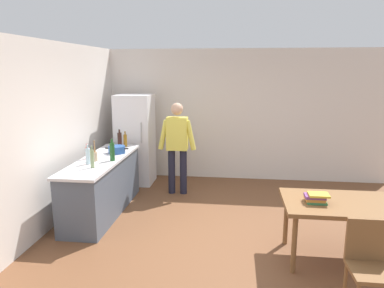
{
  "coord_description": "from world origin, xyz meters",
  "views": [
    {
      "loc": [
        0.11,
        -4.53,
        2.3
      ],
      "look_at": [
        -0.6,
        1.21,
        1.09
      ],
      "focal_mm": 33.69,
      "sensor_mm": 36.0,
      "label": 1
    }
  ],
  "objects": [
    {
      "name": "cooking_pot",
      "position": [
        -1.88,
        1.21,
        0.96
      ],
      "size": [
        0.4,
        0.28,
        0.12
      ],
      "color": "#285193",
      "rests_on": "kitchen_counter"
    },
    {
      "name": "kitchen_counter",
      "position": [
        -2.0,
        0.8,
        0.45
      ],
      "size": [
        0.64,
        2.2,
        0.9
      ],
      "color": "#4C5666",
      "rests_on": "ground_plane"
    },
    {
      "name": "bottle_wine_dark",
      "position": [
        -1.95,
        1.58,
        1.05
      ],
      "size": [
        0.08,
        0.08,
        0.34
      ],
      "color": "black",
      "rests_on": "kitchen_counter"
    },
    {
      "name": "bottle_sauce_red",
      "position": [
        -2.21,
        0.76,
        1.0
      ],
      "size": [
        0.06,
        0.06,
        0.24
      ],
      "color": "#B22319",
      "rests_on": "kitchen_counter"
    },
    {
      "name": "bottle_wine_green",
      "position": [
        -1.78,
        0.7,
        1.05
      ],
      "size": [
        0.08,
        0.08,
        0.34
      ],
      "color": "#1E5123",
      "rests_on": "kitchen_counter"
    },
    {
      "name": "bottle_vinegar_tall",
      "position": [
        -1.93,
        0.28,
        1.04
      ],
      "size": [
        0.06,
        0.06,
        0.32
      ],
      "color": "gray",
      "rests_on": "kitchen_counter"
    },
    {
      "name": "wall_back",
      "position": [
        0.0,
        3.0,
        1.35
      ],
      "size": [
        6.4,
        0.12,
        2.7
      ],
      "primitive_type": "cube",
      "color": "silver",
      "rests_on": "ground_plane"
    },
    {
      "name": "dining_table",
      "position": [
        1.4,
        -0.3,
        0.67
      ],
      "size": [
        1.4,
        0.9,
        0.75
      ],
      "color": "brown",
      "rests_on": "ground_plane"
    },
    {
      "name": "refrigerator",
      "position": [
        -1.9,
        2.4,
        0.9
      ],
      "size": [
        0.7,
        0.67,
        1.8
      ],
      "color": "white",
      "rests_on": "ground_plane"
    },
    {
      "name": "person",
      "position": [
        -0.95,
        1.85,
        0.98
      ],
      "size": [
        0.7,
        0.22,
        1.7
      ],
      "color": "#1E1E2D",
      "rests_on": "ground_plane"
    },
    {
      "name": "wall_left",
      "position": [
        -2.6,
        0.2,
        1.35
      ],
      "size": [
        0.12,
        5.6,
        2.7
      ],
      "primitive_type": "cube",
      "color": "silver",
      "rests_on": "ground_plane"
    },
    {
      "name": "bottle_water_clear",
      "position": [
        -2.07,
        0.46,
        1.03
      ],
      "size": [
        0.07,
        0.07,
        0.3
      ],
      "color": "silver",
      "rests_on": "kitchen_counter"
    },
    {
      "name": "utensil_jar",
      "position": [
        -2.06,
        0.65,
        0.98
      ],
      "size": [
        0.11,
        0.11,
        0.32
      ],
      "color": "tan",
      "rests_on": "kitchen_counter"
    },
    {
      "name": "book_stack",
      "position": [
        1.07,
        -0.36,
        0.81
      ],
      "size": [
        0.27,
        0.22,
        0.12
      ],
      "color": "#387A47",
      "rests_on": "dining_table"
    },
    {
      "name": "ground_plane",
      "position": [
        0.0,
        0.0,
        0.0
      ],
      "size": [
        14.0,
        14.0,
        0.0
      ],
      "primitive_type": "plane",
      "color": "brown"
    },
    {
      "name": "chair",
      "position": [
        1.4,
        -1.27,
        0.53
      ],
      "size": [
        0.42,
        0.42,
        0.91
      ],
      "rotation": [
        0.0,
        0.0,
        -0.11
      ],
      "color": "brown",
      "rests_on": "ground_plane"
    },
    {
      "name": "bottle_oil_amber",
      "position": [
        -1.89,
        1.73,
        1.02
      ],
      "size": [
        0.06,
        0.06,
        0.28
      ],
      "color": "#996619",
      "rests_on": "kitchen_counter"
    }
  ]
}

